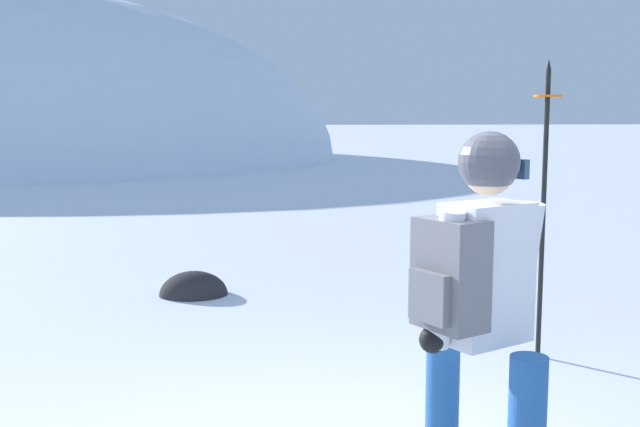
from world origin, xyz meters
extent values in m
cylinder|color=#235699|center=(0.39, 0.03, 0.43)|extent=(0.15, 0.15, 0.82)
cube|color=silver|center=(0.50, -0.18, 1.13)|extent=(0.42, 0.36, 0.58)
cylinder|color=silver|center=(0.29, -0.28, 1.13)|extent=(0.17, 0.20, 0.57)
cylinder|color=silver|center=(0.70, -0.08, 1.13)|extent=(0.17, 0.20, 0.57)
sphere|color=black|center=(0.26, -0.26, 0.88)|extent=(0.11, 0.11, 0.11)
sphere|color=black|center=(0.70, -0.03, 0.88)|extent=(0.11, 0.11, 0.11)
cube|color=slate|center=(0.32, -0.27, 1.15)|extent=(0.29, 0.33, 0.44)
cube|color=slate|center=(0.23, -0.32, 1.07)|extent=(0.14, 0.21, 0.20)
sphere|color=beige|center=(0.50, -0.18, 1.56)|extent=(0.21, 0.21, 0.21)
sphere|color=#4C4C56|center=(0.50, -0.18, 1.59)|extent=(0.25, 0.25, 0.25)
cube|color=navy|center=(0.61, -0.12, 1.56)|extent=(0.10, 0.17, 0.08)
cylinder|color=black|center=(1.73, 2.06, 1.05)|extent=(0.04, 0.04, 2.09)
cylinder|color=orange|center=(1.73, 2.06, 1.91)|extent=(0.20, 0.20, 0.02)
cone|color=black|center=(1.73, 2.06, 2.13)|extent=(0.04, 0.04, 0.08)
ellipsoid|color=#282628|center=(-0.88, 4.36, 0.00)|extent=(0.68, 0.58, 0.48)
camera|label=1|loc=(-0.57, -3.10, 1.77)|focal=42.31mm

